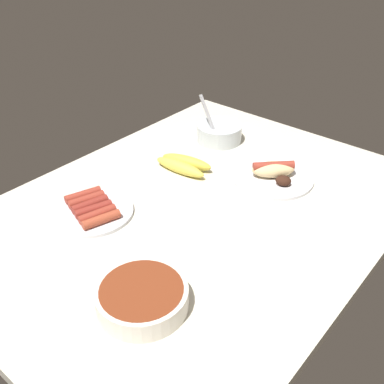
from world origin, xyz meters
TOP-DOWN VIEW (x-y plane):
  - ground_plane at (0.00, 0.00)cm, footprint 120.00×90.00cm
  - plate_sausages at (19.70, -18.80)cm, footprint 21.20×21.20cm
  - banana_bunch at (-12.24, -15.32)cm, footprint 9.70×17.38cm
  - bowl_coleslaw at (-34.68, -18.88)cm, footprint 14.90×14.90cm
  - bowl_chili at (33.67, 13.75)cm, footprint 18.61×18.61cm
  - plate_hotdog_assembled at (-25.04, 8.05)cm, footprint 23.79×23.79cm

SIDE VIEW (x-z plane):
  - ground_plane at x=0.00cm, z-range -3.00..0.00cm
  - plate_sausages at x=19.70cm, z-range -0.48..2.85cm
  - plate_hotdog_assembled at x=-25.04cm, z-range -1.07..4.54cm
  - banana_bunch at x=-12.24cm, z-range -0.08..3.83cm
  - bowl_chili at x=33.67cm, z-range 0.24..5.08cm
  - bowl_coleslaw at x=-34.68cm, z-range -4.70..11.04cm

